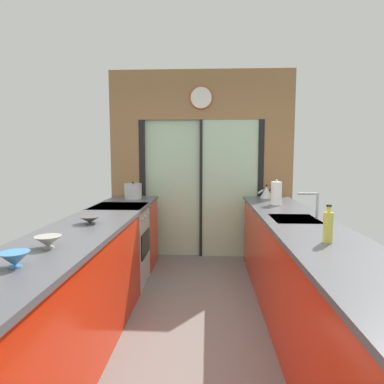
# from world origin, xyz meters

# --- Properties ---
(ground_plane) EXTENTS (5.04, 7.60, 0.02)m
(ground_plane) POSITION_xyz_m (0.00, 0.60, -0.01)
(ground_plane) COLOR slate
(back_wall_unit) EXTENTS (2.64, 0.12, 2.70)m
(back_wall_unit) POSITION_xyz_m (0.00, 2.40, 1.53)
(back_wall_unit) COLOR olive
(back_wall_unit) RESTS_ON ground_plane
(left_counter_run) EXTENTS (0.62, 3.80, 0.92)m
(left_counter_run) POSITION_xyz_m (-0.91, 0.13, 0.47)
(left_counter_run) COLOR red
(left_counter_run) RESTS_ON ground_plane
(right_counter_run) EXTENTS (0.62, 3.80, 0.92)m
(right_counter_run) POSITION_xyz_m (0.91, 0.30, 0.46)
(right_counter_run) COLOR red
(right_counter_run) RESTS_ON ground_plane
(sink_faucet) EXTENTS (0.19, 0.02, 0.24)m
(sink_faucet) POSITION_xyz_m (1.06, 0.55, 1.08)
(sink_faucet) COLOR #B7BABC
(sink_faucet) RESTS_ON right_counter_run
(oven_range) EXTENTS (0.60, 0.60, 0.92)m
(oven_range) POSITION_xyz_m (-0.91, 1.25, 0.46)
(oven_range) COLOR #B7BABC
(oven_range) RESTS_ON ground_plane
(mixing_bowl_near) EXTENTS (0.15, 0.15, 0.08)m
(mixing_bowl_near) POSITION_xyz_m (-0.89, -0.87, 0.96)
(mixing_bowl_near) COLOR teal
(mixing_bowl_near) RESTS_ON left_counter_run
(mixing_bowl_mid) EXTENTS (0.16, 0.16, 0.08)m
(mixing_bowl_mid) POSITION_xyz_m (-0.89, -0.51, 0.96)
(mixing_bowl_mid) COLOR gray
(mixing_bowl_mid) RESTS_ON left_counter_run
(mixing_bowl_far) EXTENTS (0.19, 0.19, 0.06)m
(mixing_bowl_far) POSITION_xyz_m (-0.89, 0.23, 0.96)
(mixing_bowl_far) COLOR #514C47
(mixing_bowl_far) RESTS_ON left_counter_run
(stock_pot) EXTENTS (0.23, 0.23, 0.23)m
(stock_pot) POSITION_xyz_m (-0.89, 1.88, 1.02)
(stock_pot) COLOR #B7BABC
(stock_pot) RESTS_ON left_counter_run
(kettle) EXTENTS (0.25, 0.18, 0.18)m
(kettle) POSITION_xyz_m (0.89, 2.03, 1.00)
(kettle) COLOR #B7BABC
(kettle) RESTS_ON right_counter_run
(soap_bottle) EXTENTS (0.06, 0.06, 0.25)m
(soap_bottle) POSITION_xyz_m (0.89, -0.29, 1.03)
(soap_bottle) COLOR #D1CC4C
(soap_bottle) RESTS_ON right_counter_run
(paper_towel_roll) EXTENTS (0.14, 0.14, 0.30)m
(paper_towel_roll) POSITION_xyz_m (0.89, 1.38, 1.05)
(paper_towel_roll) COLOR #B7BABC
(paper_towel_roll) RESTS_ON right_counter_run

